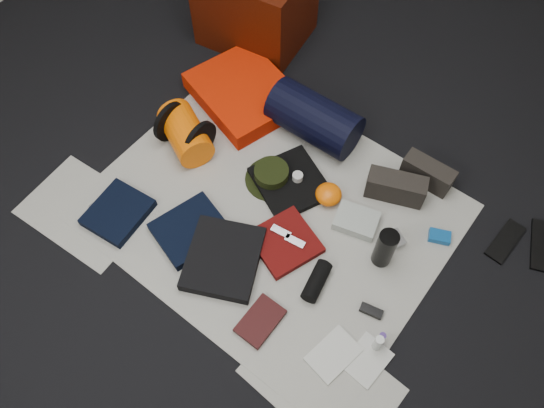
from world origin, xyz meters
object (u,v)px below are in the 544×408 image
Objects in this scene: stuff_sack at (185,133)px; navy_duffel at (314,118)px; red_cabinet at (256,2)px; water_bottle at (385,248)px; compact_camera at (396,239)px; paperback_book at (260,321)px; sleeping_pad at (244,93)px.

stuff_sack is 0.68× the size of navy_duffel.
red_cabinet is at bearing 148.85° from navy_duffel.
water_bottle is (0.66, -0.40, -0.01)m from navy_duffel.
navy_duffel is at bearing 149.08° from water_bottle.
water_bottle is at bearing -32.07° from navy_duffel.
compact_camera is (1.36, -0.67, -0.21)m from red_cabinet.
compact_camera is (0.67, -0.27, -0.10)m from navy_duffel.
paperback_book is at bearing -60.15° from red_cabinet.
stuff_sack is 0.65m from navy_duffel.
red_cabinet reaches higher than water_bottle.
water_bottle is at bearing -65.75° from compact_camera.
red_cabinet is 0.81m from navy_duffel.
water_bottle is at bearing 65.87° from paperback_book.
sleeping_pad is at bearing -164.99° from compact_camera.
stuff_sack is 1.15m from compact_camera.
sleeping_pad is 1.18× the size of navy_duffel.
navy_duffel is at bearing -175.11° from compact_camera.
sleeping_pad is 1.13m from compact_camera.
sleeping_pad is 1.25m from paperback_book.
red_cabinet is 1.77m from paperback_book.
navy_duffel reaches higher than water_bottle.
navy_duffel is at bearing -39.25° from red_cabinet.
navy_duffel is at bearing 112.87° from paperback_book.
stuff_sack is (-0.03, -0.42, 0.04)m from sleeping_pad.
red_cabinet reaches higher than navy_duffel.
compact_camera is (1.10, -0.24, -0.03)m from sleeping_pad.
red_cabinet is 2.54× the size of water_bottle.
navy_duffel is (0.47, 0.45, 0.03)m from stuff_sack.
red_cabinet reaches higher than stuff_sack.
compact_camera reaches higher than paperback_book.
sleeping_pad is 1.15m from water_bottle.
red_cabinet is at bearing 121.03° from sleeping_pad.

